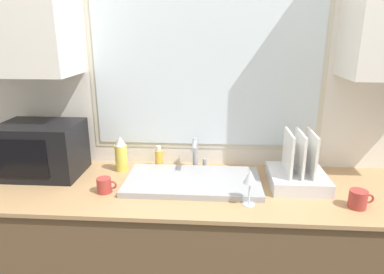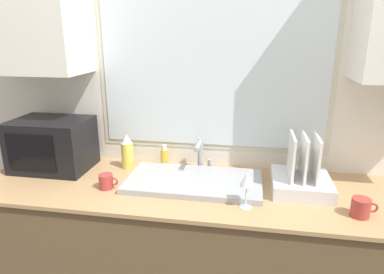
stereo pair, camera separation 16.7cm
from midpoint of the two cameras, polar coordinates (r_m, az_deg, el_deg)
countertop at (r=2.04m, az=-0.79°, el=-19.91°), size 2.39×0.68×0.91m
wall_back at (r=1.95m, az=-0.15°, el=9.47°), size 6.00×0.38×2.60m
sink_basin at (r=1.83m, az=-2.51°, el=-7.43°), size 0.71×0.38×0.03m
faucet at (r=1.96m, az=-1.78°, el=-2.48°), size 0.08×0.18×0.19m
microwave at (r=2.11m, az=-25.87°, el=-1.88°), size 0.43×0.32×0.30m
dish_rack at (r=1.85m, az=14.73°, el=-5.93°), size 0.29×0.32×0.29m
spray_bottle at (r=2.03m, az=-14.10°, el=-2.82°), size 0.07×0.07×0.21m
soap_bottle at (r=2.04m, az=-7.89°, el=-3.56°), size 0.05×0.05×0.13m
mug_near_sink at (r=1.80m, az=-17.02°, el=-7.77°), size 0.10×0.07×0.08m
wine_glass at (r=1.58m, az=6.66°, el=-6.94°), size 0.06×0.06×0.17m
mug_by_rack at (r=1.72m, az=23.49°, el=-9.55°), size 0.11×0.08×0.08m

